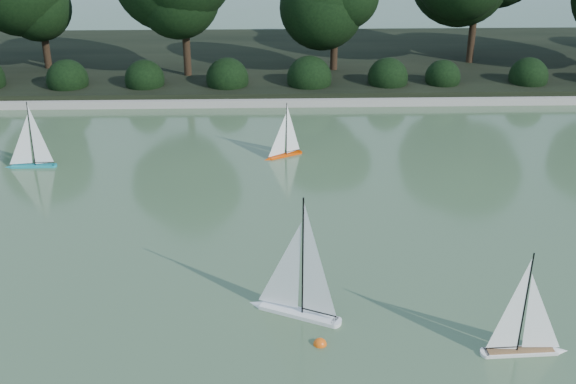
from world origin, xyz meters
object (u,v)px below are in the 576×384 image
Objects in this scene: sailboat_orange at (282,148)px; sailboat_teal at (28,156)px; sailboat_white_a at (292,295)px; sailboat_white_b at (529,337)px; race_buoy at (320,344)px.

sailboat_teal is at bearing -175.24° from sailboat_orange.
sailboat_white_a is 1.29× the size of sailboat_teal.
sailboat_white_b reaches higher than sailboat_orange.
sailboat_white_b is (2.84, -0.94, -0.05)m from sailboat_white_a.
sailboat_teal is at bearing 133.46° from sailboat_white_a.
sailboat_teal is at bearing 131.72° from race_buoy.
sailboat_teal is (-5.03, -0.42, 0.03)m from sailboat_orange.
sailboat_orange is at bearing 113.11° from sailboat_white_b.
sailboat_white_a is 10.88× the size of race_buoy.
sailboat_white_b is at bearing -66.89° from sailboat_orange.
sailboat_teal reaches higher than sailboat_orange.
sailboat_white_a is 2.99m from sailboat_white_b.
sailboat_white_a is 5.73m from sailboat_orange.
sailboat_orange is (-0.01, 5.73, -0.10)m from sailboat_white_a.
sailboat_white_a is at bearing -46.54° from sailboat_teal.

